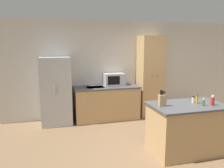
# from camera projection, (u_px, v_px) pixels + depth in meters

# --- Properties ---
(ground_plane) EXTENTS (14.00, 14.00, 0.00)m
(ground_plane) POSITION_uv_depth(u_px,v_px,m) (171.00, 148.00, 4.18)
(ground_plane) COLOR #846647
(wall_back) EXTENTS (7.20, 0.06, 2.60)m
(wall_back) POSITION_uv_depth(u_px,v_px,m) (130.00, 69.00, 6.17)
(wall_back) COLOR beige
(wall_back) RESTS_ON ground_plane
(refrigerator) EXTENTS (0.73, 0.65, 1.67)m
(refrigerator) POSITION_uv_depth(u_px,v_px,m) (56.00, 91.00, 5.38)
(refrigerator) COLOR #B7BABC
(refrigerator) RESTS_ON ground_plane
(back_counter) EXTENTS (1.71, 0.68, 0.88)m
(back_counter) POSITION_uv_depth(u_px,v_px,m) (107.00, 103.00, 5.78)
(back_counter) COLOR tan
(back_counter) RESTS_ON ground_plane
(pantry_cabinet) EXTENTS (0.64, 0.56, 2.20)m
(pantry_cabinet) POSITION_uv_depth(u_px,v_px,m) (150.00, 76.00, 6.05)
(pantry_cabinet) COLOR tan
(pantry_cabinet) RESTS_ON ground_plane
(kitchen_island) EXTENTS (1.36, 0.85, 0.90)m
(kitchen_island) POSITION_uv_depth(u_px,v_px,m) (187.00, 128.00, 4.00)
(kitchen_island) COLOR tan
(kitchen_island) RESTS_ON ground_plane
(microwave) EXTENTS (0.54, 0.35, 0.32)m
(microwave) POSITION_uv_depth(u_px,v_px,m) (114.00, 79.00, 5.86)
(microwave) COLOR #B2B5B7
(microwave) RESTS_ON back_counter
(knife_block) EXTENTS (0.12, 0.08, 0.29)m
(knife_block) POSITION_uv_depth(u_px,v_px,m) (162.00, 100.00, 3.78)
(knife_block) COLOR tan
(knife_block) RESTS_ON kitchen_island
(spice_bottle_tall_dark) EXTENTS (0.06, 0.06, 0.18)m
(spice_bottle_tall_dark) POSITION_uv_depth(u_px,v_px,m) (213.00, 101.00, 3.85)
(spice_bottle_tall_dark) COLOR #B2281E
(spice_bottle_tall_dark) RESTS_ON kitchen_island
(spice_bottle_short_red) EXTENTS (0.06, 0.06, 0.13)m
(spice_bottle_short_red) POSITION_uv_depth(u_px,v_px,m) (193.00, 100.00, 4.00)
(spice_bottle_short_red) COLOR beige
(spice_bottle_short_red) RESTS_ON kitchen_island
(spice_bottle_amber_oil) EXTENTS (0.04, 0.04, 0.13)m
(spice_bottle_amber_oil) POSITION_uv_depth(u_px,v_px,m) (204.00, 103.00, 3.81)
(spice_bottle_amber_oil) COLOR #337033
(spice_bottle_amber_oil) RESTS_ON kitchen_island
(spice_bottle_green_herb) EXTENTS (0.04, 0.04, 0.17)m
(spice_bottle_green_herb) POSITION_uv_depth(u_px,v_px,m) (197.00, 99.00, 3.97)
(spice_bottle_green_herb) COLOR gold
(spice_bottle_green_herb) RESTS_ON kitchen_island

